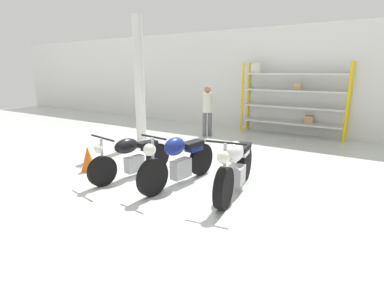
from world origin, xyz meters
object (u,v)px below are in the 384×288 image
traffic_cone (88,159)px  motorcycle_blue (178,160)px  shelving_rack (291,98)px  motorcycle_white (235,167)px  person_browsing (207,107)px  motorcycle_black (132,156)px

traffic_cone → motorcycle_blue: bearing=10.4°
shelving_rack → motorcycle_white: 5.61m
shelving_rack → traffic_cone: (-2.67, -6.15, -0.99)m
motorcycle_white → person_browsing: 4.79m
motorcycle_black → traffic_cone: size_ratio=3.55×
motorcycle_black → traffic_cone: (-1.08, -0.23, -0.16)m
motorcycle_blue → traffic_cone: (-2.13, -0.39, -0.22)m
person_browsing → motorcycle_blue: bearing=170.5°
shelving_rack → motorcycle_blue: bearing=-95.4°
motorcycle_black → person_browsing: size_ratio=1.18×
shelving_rack → motorcycle_blue: 5.83m
motorcycle_black → motorcycle_white: motorcycle_white is taller
shelving_rack → motorcycle_black: 6.19m
shelving_rack → person_browsing: shelving_rack is taller
motorcycle_blue → motorcycle_white: bearing=108.3°
shelving_rack → traffic_cone: 6.78m
motorcycle_white → motorcycle_blue: bearing=-87.6°
traffic_cone → motorcycle_black: bearing=12.0°
motorcycle_black → traffic_cone: 1.11m
shelving_rack → motorcycle_black: (-1.60, -5.92, -0.83)m
motorcycle_blue → person_browsing: person_browsing is taller
shelving_rack → traffic_cone: bearing=-113.5°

